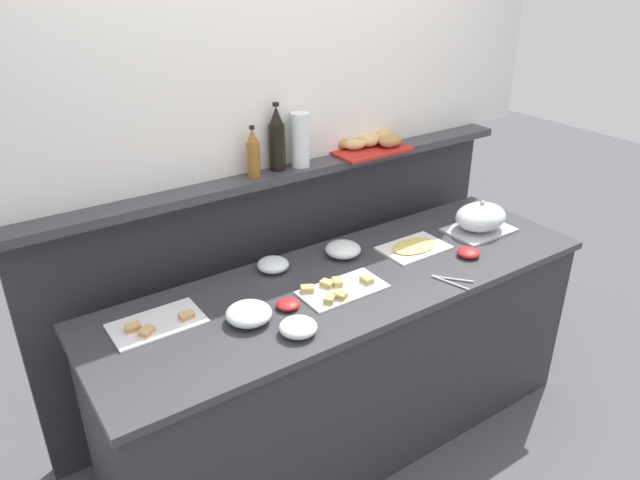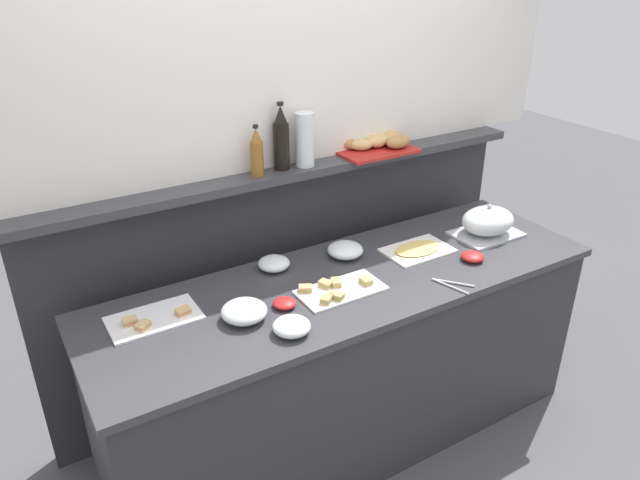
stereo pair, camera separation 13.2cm
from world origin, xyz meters
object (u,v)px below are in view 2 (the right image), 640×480
object	(u,v)px
water_carafe	(305,140)
sandwich_platter_front	(338,290)
glass_bowl_large	(244,312)
condiment_bowl_teal	(284,303)
glass_bowl_medium	(345,250)
vinegar_bottle_amber	(257,153)
cold_cuts_platter	(418,250)
serving_cloche	(488,222)
glass_bowl_small	(292,327)
glass_bowl_extra	(274,264)
condiment_bowl_cream	(472,257)
serving_tongs	(451,284)
bread_basket	(377,144)
wine_bottle_dark	(281,139)
sandwich_platter_rear	(154,318)

from	to	relation	value
water_carafe	sandwich_platter_front	bearing A→B (deg)	-105.43
glass_bowl_large	condiment_bowl_teal	xyz separation A→B (m)	(0.18, -0.00, -0.02)
glass_bowl_medium	vinegar_bottle_amber	xyz separation A→B (m)	(-0.31, 0.27, 0.46)
glass_bowl_medium	condiment_bowl_teal	bearing A→B (deg)	-152.15
cold_cuts_platter	serving_cloche	size ratio (longest dim) A/B	0.96
glass_bowl_small	glass_bowl_large	bearing A→B (deg)	122.81
condiment_bowl_teal	vinegar_bottle_amber	bearing A→B (deg)	74.01
serving_cloche	glass_bowl_small	world-z (taller)	serving_cloche
glass_bowl_extra	water_carafe	size ratio (longest dim) A/B	0.57
glass_bowl_large	condiment_bowl_cream	size ratio (longest dim) A/B	1.69
sandwich_platter_front	water_carafe	xyz separation A→B (m)	(0.15, 0.53, 0.50)
sandwich_platter_front	serving_tongs	size ratio (longest dim) A/B	2.06
serving_cloche	bread_basket	size ratio (longest dim) A/B	0.83
glass_bowl_extra	condiment_bowl_cream	bearing A→B (deg)	-25.92
glass_bowl_medium	condiment_bowl_teal	size ratio (longest dim) A/B	1.76
serving_tongs	water_carafe	xyz separation A→B (m)	(-0.30, 0.74, 0.51)
glass_bowl_medium	condiment_bowl_cream	world-z (taller)	glass_bowl_medium
water_carafe	wine_bottle_dark	bearing A→B (deg)	170.99
condiment_bowl_cream	serving_tongs	world-z (taller)	condiment_bowl_cream
sandwich_platter_front	glass_bowl_medium	bearing A→B (deg)	51.54
cold_cuts_platter	wine_bottle_dark	bearing A→B (deg)	139.23
glass_bowl_extra	serving_tongs	distance (m)	0.79
sandwich_platter_front	glass_bowl_extra	distance (m)	0.35
sandwich_platter_front	serving_cloche	xyz separation A→B (m)	(0.95, 0.08, 0.06)
serving_cloche	glass_bowl_small	xyz separation A→B (m)	(-1.26, -0.24, -0.05)
serving_tongs	wine_bottle_dark	distance (m)	1.01
water_carafe	bread_basket	bearing A→B (deg)	2.27
bread_basket	condiment_bowl_cream	bearing A→B (deg)	-80.10
glass_bowl_medium	bread_basket	bearing A→B (deg)	37.62
glass_bowl_small	wine_bottle_dark	distance (m)	0.93
sandwich_platter_front	water_carafe	world-z (taller)	water_carafe
condiment_bowl_teal	glass_bowl_medium	bearing A→B (deg)	27.85
condiment_bowl_cream	condiment_bowl_teal	distance (m)	0.95
serving_cloche	vinegar_bottle_amber	distance (m)	1.22
vinegar_bottle_amber	bread_basket	bearing A→B (deg)	1.55
condiment_bowl_teal	serving_tongs	xyz separation A→B (m)	(0.70, -0.22, -0.01)
serving_cloche	serving_tongs	distance (m)	0.58
sandwich_platter_front	wine_bottle_dark	size ratio (longest dim) A/B	1.19
wine_bottle_dark	cold_cuts_platter	bearing A→B (deg)	-40.77
condiment_bowl_teal	water_carafe	xyz separation A→B (m)	(0.40, 0.52, 0.49)
sandwich_platter_rear	glass_bowl_extra	bearing A→B (deg)	11.83
condiment_bowl_teal	vinegar_bottle_amber	xyz separation A→B (m)	(0.15, 0.51, 0.47)
bread_basket	wine_bottle_dark	bearing A→B (deg)	179.90
glass_bowl_small	wine_bottle_dark	size ratio (longest dim) A/B	0.47
glass_bowl_small	bread_basket	world-z (taller)	bread_basket
vinegar_bottle_amber	serving_tongs	bearing A→B (deg)	-53.10
condiment_bowl_cream	bread_basket	bearing A→B (deg)	99.90
sandwich_platter_rear	sandwich_platter_front	world-z (taller)	same
glass_bowl_medium	water_carafe	distance (m)	0.56
sandwich_platter_front	serving_cloche	distance (m)	0.95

